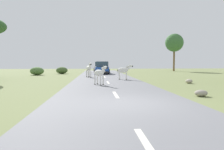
{
  "coord_description": "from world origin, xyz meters",
  "views": [
    {
      "loc": [
        -1.38,
        -7.46,
        1.62
      ],
      "look_at": [
        -0.07,
        8.27,
        0.62
      ],
      "focal_mm": 31.33,
      "sensor_mm": 36.0,
      "label": 1
    }
  ],
  "objects_px": {
    "zebra_0": "(89,68)",
    "car_1": "(103,68)",
    "bush_0": "(37,71)",
    "rock_2": "(201,93)",
    "tree_2": "(174,43)",
    "zebra_2": "(124,70)",
    "car_0": "(100,67)",
    "bush_1": "(62,70)",
    "zebra_1": "(100,73)",
    "rock_0": "(189,81)"
  },
  "relations": [
    {
      "from": "zebra_0",
      "to": "car_1",
      "type": "relative_size",
      "value": 0.38
    },
    {
      "from": "bush_0",
      "to": "rock_2",
      "type": "relative_size",
      "value": 2.83
    },
    {
      "from": "zebra_0",
      "to": "bush_0",
      "type": "height_order",
      "value": "zebra_0"
    },
    {
      "from": "zebra_0",
      "to": "tree_2",
      "type": "xyz_separation_m",
      "value": [
        15.75,
        15.25,
        4.38
      ]
    },
    {
      "from": "zebra_2",
      "to": "rock_2",
      "type": "relative_size",
      "value": 2.41
    },
    {
      "from": "car_0",
      "to": "rock_2",
      "type": "height_order",
      "value": "car_0"
    },
    {
      "from": "zebra_0",
      "to": "zebra_2",
      "type": "height_order",
      "value": "zebra_0"
    },
    {
      "from": "zebra_0",
      "to": "car_1",
      "type": "xyz_separation_m",
      "value": [
        1.71,
        6.52,
        -0.17
      ]
    },
    {
      "from": "zebra_2",
      "to": "bush_0",
      "type": "xyz_separation_m",
      "value": [
        -10.3,
        8.25,
        -0.38
      ]
    },
    {
      "from": "bush_1",
      "to": "rock_2",
      "type": "xyz_separation_m",
      "value": [
        10.0,
        -20.12,
        -0.34
      ]
    },
    {
      "from": "zebra_2",
      "to": "car_0",
      "type": "xyz_separation_m",
      "value": [
        -1.82,
        15.86,
        -0.06
      ]
    },
    {
      "from": "zebra_1",
      "to": "bush_1",
      "type": "bearing_deg",
      "value": -110.45
    },
    {
      "from": "zebra_0",
      "to": "rock_2",
      "type": "relative_size",
      "value": 2.71
    },
    {
      "from": "rock_0",
      "to": "zebra_0",
      "type": "bearing_deg",
      "value": 140.63
    },
    {
      "from": "tree_2",
      "to": "rock_2",
      "type": "xyz_separation_m",
      "value": [
        -9.95,
        -27.54,
        -5.24
      ]
    },
    {
      "from": "zebra_0",
      "to": "tree_2",
      "type": "bearing_deg",
      "value": -151.74
    },
    {
      "from": "zebra_1",
      "to": "car_0",
      "type": "distance_m",
      "value": 20.08
    },
    {
      "from": "bush_0",
      "to": "rock_0",
      "type": "xyz_separation_m",
      "value": [
        14.96,
        -11.67,
        -0.36
      ]
    },
    {
      "from": "bush_0",
      "to": "rock_2",
      "type": "bearing_deg",
      "value": -53.77
    },
    {
      "from": "zebra_2",
      "to": "car_0",
      "type": "relative_size",
      "value": 0.33
    },
    {
      "from": "bush_0",
      "to": "rock_0",
      "type": "relative_size",
      "value": 3.19
    },
    {
      "from": "car_1",
      "to": "bush_0",
      "type": "distance_m",
      "value": 8.77
    },
    {
      "from": "tree_2",
      "to": "car_1",
      "type": "bearing_deg",
      "value": -148.15
    },
    {
      "from": "tree_2",
      "to": "bush_0",
      "type": "bearing_deg",
      "value": -155.88
    },
    {
      "from": "car_1",
      "to": "bush_0",
      "type": "bearing_deg",
      "value": 12.65
    },
    {
      "from": "zebra_2",
      "to": "car_1",
      "type": "relative_size",
      "value": 0.34
    },
    {
      "from": "rock_2",
      "to": "bush_1",
      "type": "bearing_deg",
      "value": 116.42
    },
    {
      "from": "bush_1",
      "to": "tree_2",
      "type": "bearing_deg",
      "value": 20.41
    },
    {
      "from": "zebra_2",
      "to": "rock_0",
      "type": "bearing_deg",
      "value": 68.98
    },
    {
      "from": "bush_1",
      "to": "bush_0",
      "type": "bearing_deg",
      "value": -135.05
    },
    {
      "from": "zebra_1",
      "to": "bush_1",
      "type": "height_order",
      "value": "zebra_1"
    },
    {
      "from": "rock_0",
      "to": "rock_2",
      "type": "relative_size",
      "value": 0.89
    },
    {
      "from": "bush_0",
      "to": "bush_1",
      "type": "xyz_separation_m",
      "value": [
        2.74,
        2.74,
        -0.03
      ]
    },
    {
      "from": "bush_0",
      "to": "rock_2",
      "type": "distance_m",
      "value": 21.55
    },
    {
      "from": "tree_2",
      "to": "rock_0",
      "type": "bearing_deg",
      "value": -109.5
    },
    {
      "from": "car_1",
      "to": "bush_1",
      "type": "distance_m",
      "value": 6.06
    },
    {
      "from": "zebra_1",
      "to": "zebra_2",
      "type": "xyz_separation_m",
      "value": [
        2.34,
        4.21,
        0.02
      ]
    },
    {
      "from": "car_1",
      "to": "rock_0",
      "type": "xyz_separation_m",
      "value": [
        6.31,
        -13.1,
        -0.68
      ]
    },
    {
      "from": "zebra_0",
      "to": "car_0",
      "type": "height_order",
      "value": "car_0"
    },
    {
      "from": "car_0",
      "to": "car_1",
      "type": "height_order",
      "value": "same"
    },
    {
      "from": "car_0",
      "to": "rock_2",
      "type": "xyz_separation_m",
      "value": [
        4.26,
        -24.99,
        -0.69
      ]
    },
    {
      "from": "rock_2",
      "to": "rock_0",
      "type": "bearing_deg",
      "value": 68.76
    },
    {
      "from": "car_0",
      "to": "rock_2",
      "type": "bearing_deg",
      "value": 104.12
    },
    {
      "from": "tree_2",
      "to": "bush_1",
      "type": "bearing_deg",
      "value": -159.59
    },
    {
      "from": "zebra_1",
      "to": "rock_2",
      "type": "xyz_separation_m",
      "value": [
        4.78,
        -4.92,
        -0.72
      ]
    },
    {
      "from": "zebra_2",
      "to": "bush_1",
      "type": "height_order",
      "value": "zebra_2"
    },
    {
      "from": "rock_2",
      "to": "zebra_1",
      "type": "bearing_deg",
      "value": 134.14
    },
    {
      "from": "zebra_2",
      "to": "rock_2",
      "type": "distance_m",
      "value": 9.48
    },
    {
      "from": "zebra_1",
      "to": "rock_2",
      "type": "height_order",
      "value": "zebra_1"
    },
    {
      "from": "rock_0",
      "to": "car_0",
      "type": "bearing_deg",
      "value": 108.59
    }
  ]
}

